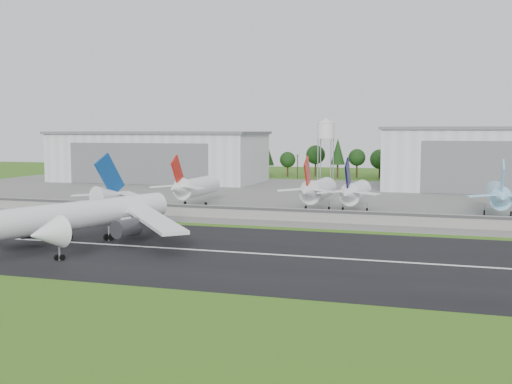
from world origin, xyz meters
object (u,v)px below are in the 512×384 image
(parked_jet_red_a, at_px, (193,187))
(parked_jet_red_b, at_px, (316,190))
(parked_jet_skyblue, at_px, (498,195))
(parked_jet_navy, at_px, (354,192))
(main_airliner, at_px, (83,221))

(parked_jet_red_a, distance_m, parked_jet_red_b, 38.95)
(parked_jet_skyblue, bearing_deg, parked_jet_navy, -172.70)
(parked_jet_red_a, bearing_deg, parked_jet_skyblue, 3.19)
(parked_jet_red_a, height_order, parked_jet_red_b, parked_jet_red_b)
(parked_jet_red_a, relative_size, parked_jet_skyblue, 0.84)
(parked_jet_red_b, bearing_deg, main_airliner, -117.80)
(main_airliner, relative_size, parked_jet_red_a, 1.85)
(parked_jet_navy, height_order, parked_jet_skyblue, parked_jet_skyblue)
(parked_jet_skyblue, bearing_deg, parked_jet_red_a, -176.81)
(parked_jet_navy, distance_m, parked_jet_skyblue, 39.38)
(parked_jet_red_a, bearing_deg, parked_jet_navy, -0.03)
(parked_jet_red_a, relative_size, parked_jet_red_b, 1.00)
(main_airliner, bearing_deg, parked_jet_red_a, -68.62)
(parked_jet_navy, bearing_deg, main_airliner, -124.73)
(parked_jet_red_b, bearing_deg, parked_jet_skyblue, 5.65)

